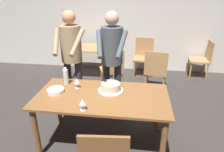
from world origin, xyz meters
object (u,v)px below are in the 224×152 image
at_px(cake_knife, 106,81).
at_px(background_chair_1, 203,58).
at_px(main_dining_table, 102,102).
at_px(background_chair_2, 156,70).
at_px(water_bottle, 66,77).
at_px(background_table, 88,54).
at_px(wine_glass_near, 82,102).
at_px(wine_glass_far, 77,81).
at_px(background_chair_3, 112,68).
at_px(cake_on_platter, 111,87).
at_px(background_chair_0, 143,55).
at_px(person_standing_beside, 72,53).
at_px(plate_stack, 56,91).
at_px(person_cutting_cake, 112,56).

distance_m(cake_knife, background_chair_1, 3.08).
height_order(main_dining_table, background_chair_2, background_chair_2).
xyz_separation_m(water_bottle, background_table, (-0.17, 1.99, -0.29)).
xyz_separation_m(wine_glass_near, wine_glass_far, (-0.22, 0.52, 0.00)).
bearing_deg(background_chair_3, cake_on_platter, -83.25).
height_order(wine_glass_far, background_chair_0, background_chair_0).
height_order(wine_glass_near, person_standing_beside, person_standing_beside).
height_order(person_standing_beside, background_table, person_standing_beside).
height_order(plate_stack, person_standing_beside, person_standing_beside).
distance_m(cake_on_platter, water_bottle, 0.67).
bearing_deg(person_standing_beside, background_chair_0, 58.34).
bearing_deg(background_chair_1, background_chair_2, -141.36).
xyz_separation_m(main_dining_table, wine_glass_near, (-0.15, -0.36, 0.21)).
xyz_separation_m(wine_glass_near, person_standing_beside, (-0.44, 1.04, 0.22)).
height_order(wine_glass_near, wine_glass_far, same).
bearing_deg(wine_glass_near, water_bottle, 123.12).
bearing_deg(background_chair_3, background_chair_0, 56.19).
distance_m(main_dining_table, cake_on_platter, 0.23).
distance_m(main_dining_table, background_chair_2, 1.84).
height_order(water_bottle, person_standing_beside, person_standing_beside).
bearing_deg(wine_glass_far, cake_knife, 2.10).
bearing_deg(background_chair_2, person_standing_beside, -145.54).
xyz_separation_m(person_cutting_cake, background_chair_1, (1.91, 1.91, -0.58)).
relative_size(cake_knife, background_chair_1, 0.26).
bearing_deg(background_chair_0, cake_knife, -102.68).
distance_m(wine_glass_near, water_bottle, 0.75).
distance_m(plate_stack, background_table, 2.26).
bearing_deg(person_cutting_cake, wine_glass_far, -130.39).
relative_size(wine_glass_far, person_cutting_cake, 0.08).
height_order(background_table, background_chair_3, background_chair_3).
xyz_separation_m(cake_knife, background_chair_3, (-0.11, 1.42, -0.37)).
bearing_deg(main_dining_table, person_standing_beside, 131.13).
distance_m(background_table, background_chair_3, 0.93).
relative_size(wine_glass_near, background_chair_0, 0.16).
bearing_deg(wine_glass_far, background_table, 99.66).
height_order(wine_glass_far, person_standing_beside, person_standing_beside).
bearing_deg(background_chair_0, water_bottle, -116.11).
height_order(background_chair_1, background_chair_2, same).
bearing_deg(background_table, wine_glass_far, -80.34).
bearing_deg(main_dining_table, background_chair_0, 77.49).
bearing_deg(person_standing_beside, plate_stack, -91.86).
bearing_deg(background_table, background_chair_2, -21.72).
height_order(background_table, background_chair_1, background_chair_1).
distance_m(person_cutting_cake, background_chair_0, 2.07).
xyz_separation_m(main_dining_table, person_standing_beside, (-0.59, 0.68, 0.43)).
bearing_deg(water_bottle, background_chair_2, 45.27).
distance_m(background_chair_2, background_chair_3, 0.89).
bearing_deg(cake_knife, plate_stack, -165.00).
height_order(wine_glass_far, background_chair_3, background_chair_3).
relative_size(plate_stack, background_table, 0.22).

